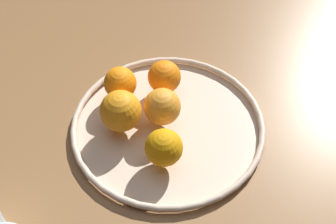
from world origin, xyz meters
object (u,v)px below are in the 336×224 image
at_px(fruit_bowl, 168,125).
at_px(orange_back_right, 164,77).
at_px(orange_center, 163,148).
at_px(orange_front_right, 162,107).
at_px(orange_front_left, 121,111).
at_px(orange_back_left, 120,83).

bearing_deg(fruit_bowl, orange_back_right, 99.58).
relative_size(fruit_bowl, orange_center, 5.52).
distance_m(fruit_bowl, orange_front_right, 0.05).
bearing_deg(orange_back_right, orange_front_left, -125.36).
bearing_deg(orange_front_left, fruit_bowl, 8.40).
relative_size(orange_front_left, orange_front_right, 1.11).
relative_size(fruit_bowl, orange_front_right, 5.29).
height_order(orange_back_right, orange_front_left, orange_front_left).
bearing_deg(orange_center, orange_front_right, 95.94).
xyz_separation_m(fruit_bowl, orange_center, (-0.00, -0.08, 0.04)).
bearing_deg(orange_center, orange_front_left, 139.58).
relative_size(fruit_bowl, orange_front_left, 4.77).
distance_m(orange_back_right, orange_front_left, 0.12).
height_order(orange_center, orange_front_left, orange_front_left).
distance_m(fruit_bowl, orange_front_left, 0.10).
bearing_deg(orange_back_left, fruit_bowl, -32.72).
relative_size(orange_center, orange_front_left, 0.86).
xyz_separation_m(orange_back_right, orange_center, (0.01, -0.17, 0.00)).
height_order(orange_back_right, orange_back_left, orange_back_right).
relative_size(orange_back_right, orange_center, 0.99).
bearing_deg(orange_back_left, orange_front_right, -32.60).
distance_m(orange_front_right, orange_back_left, 0.10).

